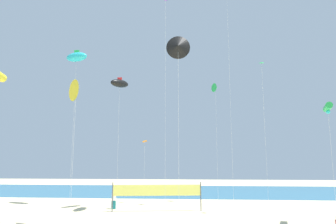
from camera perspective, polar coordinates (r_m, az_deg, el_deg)
name	(u,v)px	position (r m, az deg, el deg)	size (l,w,h in m)	color
ocean_band	(186,191)	(46.01, 3.30, -14.23)	(120.00, 20.00, 0.01)	teal
beachgoer_white_shirt	(114,199)	(29.02, -9.91, -15.42)	(0.37, 0.37, 1.60)	#19727A
volleyball_net	(157,191)	(27.21, -2.02, -14.34)	(7.47, 1.15, 2.40)	#4C4C51
kite_orange_diamond	(144,142)	(32.25, -4.33, -5.52)	(0.62, 0.62, 6.38)	silver
kite_yellow_delta	(76,91)	(21.96, -16.47, 3.75)	(1.31, 1.27, 9.61)	silver
kite_cyan_inflatable	(77,57)	(33.62, -16.40, 9.63)	(2.88, 1.96, 15.44)	silver
kite_black_inflatable	(120,83)	(29.69, -8.86, 5.18)	(1.83, 2.22, 11.98)	silver
kite_green_diamond	(262,72)	(26.80, 16.84, 6.98)	(0.38, 0.39, 12.27)	silver
kite_green_tube	(328,108)	(23.79, 27.22, 0.72)	(0.93, 1.85, 8.01)	silver
kite_black_delta	(178,47)	(20.64, 1.87, 11.87)	(1.58, 0.45, 12.29)	silver
kite_green_delta	(215,88)	(33.75, 8.68, 4.36)	(0.82, 1.00, 12.41)	silver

